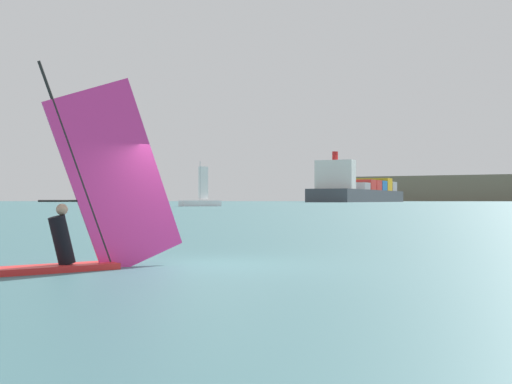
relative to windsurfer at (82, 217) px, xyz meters
The scene contains 5 objects.
ground_plane 2.60m from the windsurfer, 28.41° to the left, with size 4000.00×4000.00×0.00m, color #386066.
windsurfer is the anchor object (origin of this frame).
cargo_ship 494.20m from the windsurfer, 90.18° to the left, with size 72.02×160.02×35.09m.
distant_headland 1245.11m from the windsurfer, 92.86° to the left, with size 1354.77×473.77×37.37m, color #756B56.
small_sailboat 133.30m from the windsurfer, 104.00° to the left, with size 8.98×8.30×10.16m.
Camera 1 is at (3.38, -12.85, 1.35)m, focal length 45.23 mm.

